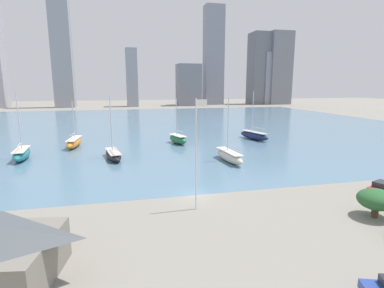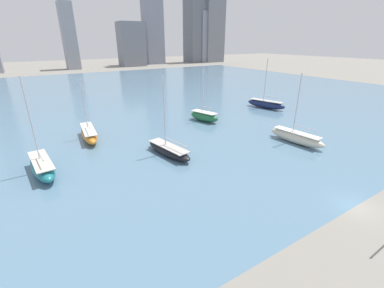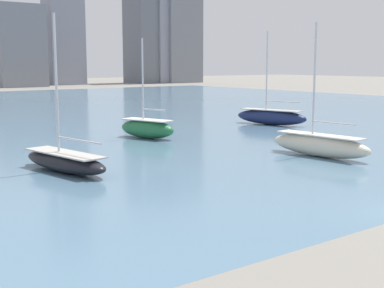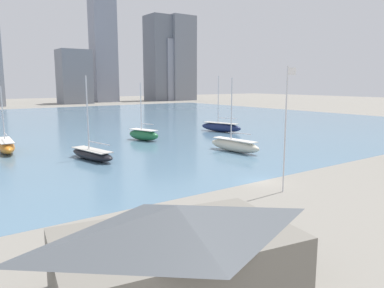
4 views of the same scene
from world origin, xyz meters
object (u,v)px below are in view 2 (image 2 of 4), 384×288
object	(u,v)px
sailboat_green	(204,116)
sailboat_cream	(296,137)
sailboat_teal	(42,166)
sailboat_navy	(266,104)
sailboat_orange	(89,134)
sailboat_black	(169,150)

from	to	relation	value
sailboat_green	sailboat_cream	bearing A→B (deg)	-89.92
sailboat_teal	sailboat_navy	world-z (taller)	sailboat_teal
sailboat_navy	sailboat_orange	size ratio (longest dim) A/B	1.19
sailboat_navy	sailboat_black	size ratio (longest dim) A/B	1.04
sailboat_navy	sailboat_black	bearing A→B (deg)	-175.67
sailboat_teal	sailboat_orange	xyz separation A→B (m)	(7.75, 9.93, -0.02)
sailboat_black	sailboat_navy	bearing A→B (deg)	10.01
sailboat_cream	sailboat_navy	world-z (taller)	sailboat_navy
sailboat_navy	sailboat_green	bearing A→B (deg)	167.15
sailboat_navy	sailboat_black	distance (m)	36.37
sailboat_teal	sailboat_navy	distance (m)	51.44
sailboat_teal	sailboat_black	size ratio (longest dim) A/B	1.06
sailboat_orange	sailboat_black	bearing A→B (deg)	-52.29
sailboat_orange	sailboat_teal	bearing A→B (deg)	-123.65
sailboat_cream	sailboat_black	xyz separation A→B (m)	(-20.32, 7.01, -0.23)
sailboat_cream	sailboat_orange	size ratio (longest dim) A/B	1.13
sailboat_teal	sailboat_navy	size ratio (longest dim) A/B	1.02
sailboat_orange	sailboat_black	world-z (taller)	sailboat_black
sailboat_green	sailboat_black	xyz separation A→B (m)	(-14.40, -11.55, -0.28)
sailboat_cream	sailboat_navy	bearing A→B (deg)	49.67
sailboat_navy	sailboat_orange	bearing A→B (deg)	163.19
sailboat_cream	sailboat_navy	xyz separation A→B (m)	(13.78, 19.64, 0.04)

